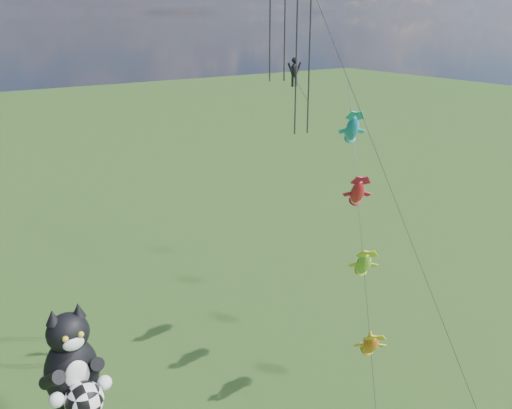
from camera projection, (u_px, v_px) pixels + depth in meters
cat_kite_rig at (73, 370)px, 20.62m from camera, size 2.34×4.09×10.22m
fish_windsock_rig at (361, 228)px, 30.59m from camera, size 9.24×13.15×16.08m
parafoil_rig at (299, 37)px, 28.92m from camera, size 1.89×17.52×26.06m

